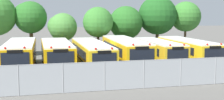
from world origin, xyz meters
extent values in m
plane|color=#595651|center=(0.00, 0.00, 0.00)|extent=(160.00, 160.00, 0.00)
cube|color=#EAA80C|center=(-8.30, -0.03, 1.41)|extent=(2.65, 10.54, 2.12)
cube|color=white|center=(-8.30, -0.03, 2.53)|extent=(2.60, 10.33, 0.12)
cube|color=black|center=(-8.38, -5.34, 0.53)|extent=(2.54, 0.20, 0.36)
cube|color=black|center=(-8.38, -5.29, 1.79)|extent=(2.04, 0.09, 1.02)
cube|color=black|center=(-7.03, 0.25, 1.75)|extent=(0.17, 8.19, 0.76)
cube|color=black|center=(-9.56, 0.29, 1.75)|extent=(0.17, 8.19, 0.76)
cube|color=black|center=(-8.30, -0.03, 0.99)|extent=(2.68, 10.64, 0.10)
sphere|color=red|center=(-7.69, -5.14, 2.63)|extent=(0.18, 0.18, 0.18)
sphere|color=red|center=(-9.06, -5.11, 2.63)|extent=(0.18, 0.18, 0.18)
cube|color=black|center=(-8.38, -5.30, 2.37)|extent=(1.12, 0.10, 0.24)
cylinder|color=black|center=(-7.25, -3.89, 0.50)|extent=(0.30, 1.00, 1.00)
cylinder|color=black|center=(-9.46, -3.86, 0.50)|extent=(0.30, 1.00, 1.00)
cylinder|color=black|center=(-7.14, 3.41, 0.50)|extent=(0.30, 1.00, 1.00)
cylinder|color=black|center=(-9.35, 3.44, 0.50)|extent=(0.30, 1.00, 1.00)
cube|color=#EAA80C|center=(-5.06, -0.03, 1.37)|extent=(2.62, 9.82, 2.04)
cube|color=white|center=(-5.06, -0.03, 2.45)|extent=(2.57, 9.63, 0.12)
cube|color=black|center=(-5.02, -5.00, 0.53)|extent=(2.59, 0.18, 0.36)
cube|color=black|center=(-5.02, -4.95, 1.74)|extent=(2.08, 0.08, 0.98)
cube|color=black|center=(-3.78, 0.28, 1.70)|extent=(0.11, 7.64, 0.74)
cube|color=black|center=(-6.35, 0.26, 1.70)|extent=(0.11, 7.64, 0.74)
cube|color=black|center=(-5.06, -0.03, 0.96)|extent=(2.65, 9.92, 0.10)
sphere|color=red|center=(-4.33, -4.77, 2.55)|extent=(0.18, 0.18, 0.18)
sphere|color=red|center=(-5.72, -4.78, 2.55)|extent=(0.18, 0.18, 0.18)
cube|color=black|center=(-5.02, -4.96, 2.29)|extent=(1.14, 0.09, 0.24)
cylinder|color=black|center=(-3.91, -3.52, 0.50)|extent=(0.29, 1.00, 1.00)
cylinder|color=black|center=(-6.16, -3.54, 0.50)|extent=(0.29, 1.00, 1.00)
cylinder|color=black|center=(-3.97, 3.08, 0.50)|extent=(0.29, 1.00, 1.00)
cylinder|color=black|center=(-6.22, 3.06, 0.50)|extent=(0.29, 1.00, 1.00)
cube|color=yellow|center=(-1.79, 0.00, 1.32)|extent=(2.48, 11.46, 1.93)
cube|color=white|center=(-1.79, 0.00, 2.34)|extent=(2.43, 11.23, 0.12)
cube|color=black|center=(-1.73, -5.79, 0.53)|extent=(2.41, 0.18, 0.36)
cube|color=black|center=(-1.73, -5.74, 1.67)|extent=(1.94, 0.08, 0.93)
cube|color=black|center=(-0.59, 0.32, 1.63)|extent=(0.13, 8.92, 0.70)
cube|color=black|center=(-2.99, 0.29, 1.63)|extent=(0.13, 8.92, 0.70)
cube|color=black|center=(-1.79, 0.00, 0.93)|extent=(2.50, 11.58, 0.10)
sphere|color=red|center=(-1.08, -5.56, 2.44)|extent=(0.18, 0.18, 0.18)
sphere|color=red|center=(-2.38, -5.57, 2.44)|extent=(0.18, 0.18, 0.18)
cube|color=black|center=(-1.73, -5.75, 2.18)|extent=(1.06, 0.09, 0.24)
cylinder|color=black|center=(-0.70, -4.30, 0.50)|extent=(0.29, 1.00, 1.00)
cylinder|color=black|center=(-2.78, -4.33, 0.50)|extent=(0.29, 1.00, 1.00)
cylinder|color=black|center=(-0.79, 3.93, 0.50)|extent=(0.29, 1.00, 1.00)
cylinder|color=black|center=(-2.87, 3.91, 0.50)|extent=(0.29, 1.00, 1.00)
cube|color=yellow|center=(1.57, 0.01, 1.42)|extent=(2.81, 11.01, 2.15)
cube|color=white|center=(1.57, 0.01, 2.56)|extent=(2.76, 10.79, 0.12)
cube|color=black|center=(1.43, -5.53, 0.53)|extent=(2.58, 0.23, 0.36)
cube|color=black|center=(1.43, -5.48, 1.81)|extent=(2.07, 0.11, 1.03)
cube|color=black|center=(2.86, 0.27, 1.77)|extent=(0.27, 8.54, 0.77)
cube|color=black|center=(0.30, 0.34, 1.77)|extent=(0.27, 8.54, 0.77)
cube|color=black|center=(1.57, 0.01, 0.99)|extent=(2.84, 11.12, 0.10)
sphere|color=red|center=(2.13, -5.33, 2.66)|extent=(0.18, 0.18, 0.18)
sphere|color=red|center=(0.74, -5.30, 2.66)|extent=(0.18, 0.18, 0.18)
cube|color=black|center=(1.43, -5.49, 2.40)|extent=(1.14, 0.11, 0.24)
cylinder|color=black|center=(2.59, -4.09, 0.50)|extent=(0.31, 1.01, 1.00)
cylinder|color=black|center=(0.35, -4.03, 0.50)|extent=(0.31, 1.01, 1.00)
cylinder|color=black|center=(2.79, 3.65, 0.50)|extent=(0.31, 1.01, 1.00)
cylinder|color=black|center=(0.55, 3.71, 0.50)|extent=(0.31, 1.01, 1.00)
cube|color=yellow|center=(5.06, 0.10, 1.31)|extent=(2.45, 9.27, 1.92)
cube|color=white|center=(5.06, 0.10, 2.33)|extent=(2.40, 9.08, 0.12)
cube|color=black|center=(5.02, -4.59, 0.53)|extent=(2.41, 0.18, 0.36)
cube|color=black|center=(5.02, -4.54, 1.65)|extent=(1.94, 0.08, 0.92)
cube|color=black|center=(6.26, 0.39, 1.62)|extent=(0.10, 7.21, 0.69)
cube|color=black|center=(3.86, 0.41, 1.62)|extent=(0.10, 7.21, 0.69)
cube|color=black|center=(5.06, 0.10, 0.93)|extent=(2.47, 9.36, 0.10)
sphere|color=red|center=(5.67, -4.38, 2.43)|extent=(0.18, 0.18, 0.18)
sphere|color=red|center=(4.37, -4.37, 2.43)|extent=(0.18, 0.18, 0.18)
cube|color=black|center=(5.02, -4.55, 2.17)|extent=(1.07, 0.09, 0.24)
cylinder|color=black|center=(6.07, -3.13, 0.50)|extent=(0.29, 1.00, 1.00)
cylinder|color=black|center=(3.99, -3.11, 0.50)|extent=(0.29, 1.00, 1.00)
cylinder|color=black|center=(6.13, 2.91, 0.50)|extent=(0.29, 1.00, 1.00)
cylinder|color=black|center=(4.04, 2.93, 0.50)|extent=(0.29, 1.00, 1.00)
cube|color=yellow|center=(8.38, 0.21, 1.32)|extent=(2.51, 10.30, 1.95)
cube|color=white|center=(8.38, 0.21, 2.36)|extent=(2.46, 10.09, 0.12)
cube|color=black|center=(8.36, -5.00, 0.53)|extent=(2.53, 0.17, 0.36)
cube|color=black|center=(8.36, -4.95, 1.67)|extent=(2.03, 0.07, 0.93)
cube|color=black|center=(9.63, 0.51, 1.64)|extent=(0.07, 8.02, 0.70)
cube|color=black|center=(7.12, 0.52, 1.64)|extent=(0.07, 8.02, 0.70)
cube|color=black|center=(8.38, 0.21, 0.93)|extent=(2.54, 10.40, 0.10)
sphere|color=red|center=(9.04, -4.78, 2.46)|extent=(0.18, 0.18, 0.18)
sphere|color=red|center=(7.68, -4.78, 2.46)|extent=(0.18, 0.18, 0.18)
cube|color=black|center=(8.36, -4.96, 2.20)|extent=(1.11, 0.08, 0.24)
cylinder|color=black|center=(9.46, -3.54, 0.50)|extent=(0.28, 1.00, 1.00)
cylinder|color=black|center=(7.26, -3.53, 0.50)|extent=(0.28, 1.00, 1.00)
cylinder|color=black|center=(9.49, 3.55, 0.50)|extent=(0.28, 1.00, 1.00)
cylinder|color=black|center=(7.29, 3.56, 0.50)|extent=(0.28, 1.00, 1.00)
cylinder|color=#4C3823|center=(-7.53, 9.78, 1.58)|extent=(0.44, 0.44, 3.17)
sphere|color=#286623|center=(-7.53, 9.78, 4.63)|extent=(3.90, 3.90, 3.90)
sphere|color=#286623|center=(-8.09, 9.96, 4.87)|extent=(3.04, 3.04, 3.04)
cylinder|color=#4C3823|center=(-3.82, 8.02, 1.11)|extent=(0.35, 0.35, 2.23)
sphere|color=#478438|center=(-3.82, 8.02, 3.49)|extent=(3.36, 3.36, 3.36)
sphere|color=#478438|center=(-4.37, 8.39, 3.62)|extent=(2.48, 2.48, 2.48)
cylinder|color=#4C3823|center=(0.25, 7.17, 1.36)|extent=(0.32, 0.32, 2.72)
sphere|color=#387A2D|center=(0.25, 7.17, 4.08)|extent=(3.62, 3.62, 3.62)
sphere|color=#387A2D|center=(0.71, 6.99, 3.81)|extent=(2.13, 2.13, 2.13)
cylinder|color=#4C3823|center=(4.18, 8.81, 1.16)|extent=(0.48, 0.48, 2.31)
sphere|color=#286623|center=(4.18, 8.81, 3.91)|extent=(4.26, 4.26, 4.26)
sphere|color=#286623|center=(4.04, 8.77, 3.90)|extent=(3.39, 3.39, 3.39)
cylinder|color=#4C3823|center=(8.59, 9.15, 1.47)|extent=(0.43, 0.43, 2.94)
sphere|color=#1E561E|center=(8.59, 9.15, 4.83)|extent=(5.05, 5.05, 5.05)
sphere|color=#1E561E|center=(8.09, 8.99, 4.57)|extent=(3.45, 3.45, 3.45)
cylinder|color=#4C3823|center=(12.60, 9.12, 1.58)|extent=(0.31, 0.31, 3.15)
sphere|color=#387A2D|center=(12.60, 9.12, 4.67)|extent=(4.04, 4.04, 4.04)
sphere|color=#387A2D|center=(12.52, 8.97, 4.93)|extent=(3.13, 3.13, 3.13)
cylinder|color=#9EA0A3|center=(-7.95, -9.05, 1.00)|extent=(0.07, 0.07, 2.01)
cylinder|color=#9EA0A3|center=(-5.19, -9.05, 1.00)|extent=(0.07, 0.07, 2.01)
cylinder|color=#9EA0A3|center=(-2.43, -9.05, 1.00)|extent=(0.07, 0.07, 2.01)
cylinder|color=#9EA0A3|center=(0.33, -9.05, 1.00)|extent=(0.07, 0.07, 2.01)
cylinder|color=#9EA0A3|center=(3.09, -9.05, 1.00)|extent=(0.07, 0.07, 2.01)
cylinder|color=#9EA0A3|center=(5.85, -9.05, 1.00)|extent=(0.07, 0.07, 2.01)
cube|color=#ADB2B7|center=(0.33, -9.05, 1.00)|extent=(22.08, 0.02, 1.97)
cylinder|color=#9EA0A3|center=(0.33, -9.05, 1.98)|extent=(22.08, 0.04, 0.04)
camera|label=1|loc=(-6.61, -28.66, 5.25)|focal=49.08mm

